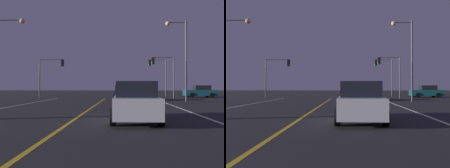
{
  "view_description": "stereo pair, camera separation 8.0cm",
  "coord_description": "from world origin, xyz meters",
  "views": [
    {
      "loc": [
        2.15,
        -0.0,
        1.47
      ],
      "look_at": [
        0.89,
        28.94,
        1.84
      ],
      "focal_mm": 37.19,
      "sensor_mm": 36.0,
      "label": 1
    },
    {
      "loc": [
        2.23,
        -0.0,
        1.47
      ],
      "look_at": [
        0.89,
        28.94,
        1.84
      ],
      "focal_mm": 37.19,
      "sensor_mm": 36.0,
      "label": 2
    }
  ],
  "objects": [
    {
      "name": "traffic_light_far_right",
      "position": [
        7.63,
        35.93,
        4.21
      ],
      "size": [
        2.74,
        0.36,
        5.72
      ],
      "rotation": [
        0.0,
        0.0,
        3.14
      ],
      "color": "#4C4C51",
      "rests_on": "ground"
    },
    {
      "name": "street_lamp_left_mid",
      "position": [
        -7.81,
        18.96,
        4.69
      ],
      "size": [
        2.56,
        0.44,
        7.24
      ],
      "color": "#4C4C51",
      "rests_on": "ground"
    },
    {
      "name": "traffic_light_near_right",
      "position": [
        7.48,
        30.43,
        4.0
      ],
      "size": [
        2.96,
        0.36,
        5.39
      ],
      "rotation": [
        0.0,
        0.0,
        3.14
      ],
      "color": "#4C4C51",
      "rests_on": "ground"
    },
    {
      "name": "car_lead_same_lane",
      "position": [
        2.71,
        10.05,
        0.82
      ],
      "size": [
        2.02,
        4.3,
        1.7
      ],
      "rotation": [
        0.0,
        0.0,
        1.57
      ],
      "color": "black",
      "rests_on": "ground"
    },
    {
      "name": "street_lamp_right_far",
      "position": [
        7.98,
        23.02,
        5.07
      ],
      "size": [
        2.1,
        0.44,
        7.99
      ],
      "rotation": [
        0.0,
        0.0,
        3.14
      ],
      "color": "#4C4C51",
      "rests_on": "ground"
    },
    {
      "name": "lane_center_divider",
      "position": [
        0.0,
        11.97,
        0.0
      ],
      "size": [
        0.16,
        35.93,
        0.01
      ],
      "primitive_type": "cube",
      "color": "gold",
      "rests_on": "ground"
    },
    {
      "name": "car_crossing_side",
      "position": [
        13.09,
        32.93,
        0.82
      ],
      "size": [
        4.3,
        2.02,
        1.7
      ],
      "rotation": [
        0.0,
        0.0,
        3.14
      ],
      "color": "black",
      "rests_on": "ground"
    },
    {
      "name": "car_ahead_far",
      "position": [
        2.22,
        25.49,
        0.82
      ],
      "size": [
        2.02,
        4.3,
        1.7
      ],
      "rotation": [
        0.0,
        0.0,
        1.57
      ],
      "color": "black",
      "rests_on": "ground"
    },
    {
      "name": "lane_edge_right",
      "position": [
        6.16,
        11.97,
        0.0
      ],
      "size": [
        0.16,
        35.93,
        0.01
      ],
      "primitive_type": "cube",
      "color": "silver",
      "rests_on": "ground"
    },
    {
      "name": "traffic_light_near_left",
      "position": [
        -7.22,
        30.43,
        3.88
      ],
      "size": [
        3.41,
        0.36,
        5.18
      ],
      "color": "#4C4C51",
      "rests_on": "ground"
    }
  ]
}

